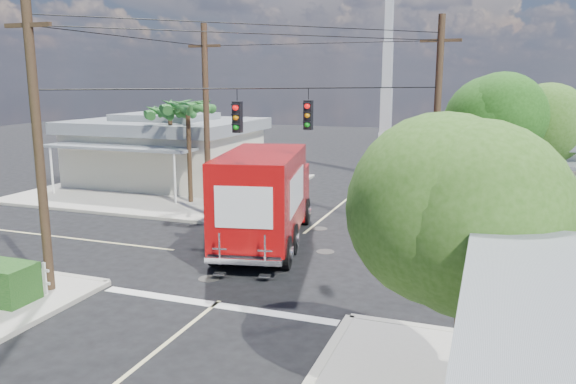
% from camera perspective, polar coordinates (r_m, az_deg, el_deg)
% --- Properties ---
extents(ground, '(120.00, 120.00, 0.00)m').
position_cam_1_polar(ground, '(20.59, -1.92, -7.04)').
color(ground, black).
rests_on(ground, ground).
extents(sidewalk_ne, '(14.12, 14.12, 0.14)m').
position_cam_1_polar(sidewalk_ne, '(29.91, 26.33, -2.27)').
color(sidewalk_ne, '#A8A297').
rests_on(sidewalk_ne, ground).
extents(sidewalk_nw, '(14.12, 14.12, 0.14)m').
position_cam_1_polar(sidewalk_nw, '(34.83, -11.91, 0.44)').
color(sidewalk_nw, '#A8A297').
rests_on(sidewalk_nw, ground).
extents(road_markings, '(32.00, 32.00, 0.01)m').
position_cam_1_polar(road_markings, '(19.30, -3.56, -8.31)').
color(road_markings, beige).
rests_on(road_markings, ground).
extents(building_nw, '(10.80, 10.20, 4.30)m').
position_cam_1_polar(building_nw, '(36.42, -12.24, 4.32)').
color(building_nw, beige).
rests_on(building_nw, sidewalk_nw).
extents(radio_tower, '(0.80, 0.80, 17.00)m').
position_cam_1_polar(radio_tower, '(38.74, 9.99, 9.88)').
color(radio_tower, silver).
rests_on(radio_tower, ground).
extents(tree_ne_front, '(4.21, 4.14, 6.66)m').
position_cam_1_polar(tree_ne_front, '(24.94, 19.83, 6.70)').
color(tree_ne_front, '#422D1C').
rests_on(tree_ne_front, sidewalk_ne).
extents(tree_ne_back, '(3.77, 3.66, 5.82)m').
position_cam_1_polar(tree_ne_back, '(27.29, 25.26, 5.40)').
color(tree_ne_back, '#422D1C').
rests_on(tree_ne_back, sidewalk_ne).
extents(tree_se, '(3.67, 3.54, 5.62)m').
position_cam_1_polar(tree_se, '(11.15, 17.92, -1.84)').
color(tree_se, '#422D1C').
rests_on(tree_se, sidewalk_se).
extents(palm_nw_front, '(3.01, 3.08, 5.59)m').
position_cam_1_polar(palm_nw_front, '(29.63, -10.16, 8.34)').
color(palm_nw_front, '#422D1C').
rests_on(palm_nw_front, sidewalk_nw).
extents(palm_nw_back, '(3.01, 3.08, 5.19)m').
position_cam_1_polar(palm_nw_back, '(31.96, -11.91, 7.81)').
color(palm_nw_back, '#422D1C').
rests_on(palm_nw_back, sidewalk_nw).
extents(utility_poles, '(12.00, 10.68, 9.00)m').
position_cam_1_polar(utility_poles, '(21.72, -4.32, 6.50)').
color(utility_poles, '#473321').
rests_on(utility_poles, ground).
extents(vending_boxes, '(1.90, 0.50, 1.10)m').
position_cam_1_polar(vending_boxes, '(25.01, 17.57, -2.62)').
color(vending_boxes, maroon).
rests_on(vending_boxes, sidewalk_ne).
extents(delivery_truck, '(4.35, 9.10, 3.79)m').
position_cam_1_polar(delivery_truck, '(22.30, -2.33, -0.49)').
color(delivery_truck, black).
rests_on(delivery_truck, ground).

